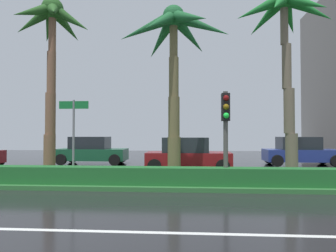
% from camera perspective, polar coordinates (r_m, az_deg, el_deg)
% --- Properties ---
extents(ground_plane, '(90.00, 42.00, 0.10)m').
position_cam_1_polar(ground_plane, '(13.46, -11.23, -9.82)').
color(ground_plane, black).
extents(near_lane_divider_stripe, '(81.00, 0.14, 0.01)m').
position_cam_1_polar(near_lane_divider_stripe, '(7.08, -27.08, -16.96)').
color(near_lane_divider_stripe, white).
rests_on(near_lane_divider_stripe, ground_plane).
extents(median_strip, '(85.50, 4.00, 0.15)m').
position_cam_1_polar(median_strip, '(12.49, -12.46, -9.89)').
color(median_strip, '#2D6B33').
rests_on(median_strip, ground_plane).
extents(median_hedge, '(76.50, 0.70, 0.60)m').
position_cam_1_polar(median_hedge, '(11.12, -14.53, -8.98)').
color(median_hedge, '#1E6028').
rests_on(median_hedge, median_strip).
extents(palm_tree_centre_left, '(3.37, 3.38, 7.48)m').
position_cam_1_polar(palm_tree_centre_left, '(14.09, -21.15, 15.63)').
color(palm_tree_centre_left, brown).
rests_on(palm_tree_centre_left, median_strip).
extents(palm_tree_centre, '(4.74, 4.22, 7.06)m').
position_cam_1_polar(palm_tree_centre, '(12.84, 1.17, 15.55)').
color(palm_tree_centre, brown).
rests_on(palm_tree_centre, median_strip).
extents(palm_tree_centre_right, '(3.92, 3.65, 7.65)m').
position_cam_1_polar(palm_tree_centre_right, '(13.50, 21.23, 17.13)').
color(palm_tree_centre_right, brown).
rests_on(palm_tree_centre_right, median_strip).
extents(traffic_signal_median_right, '(0.28, 0.43, 3.23)m').
position_cam_1_polar(traffic_signal_median_right, '(10.64, 10.83, 1.06)').
color(traffic_signal_median_right, '#4C4C47').
rests_on(traffic_signal_median_right, median_strip).
extents(street_name_sign, '(1.10, 0.08, 3.00)m').
position_cam_1_polar(street_name_sign, '(11.59, -17.40, -0.58)').
color(street_name_sign, slate).
rests_on(street_name_sign, median_strip).
extents(car_in_traffic_second, '(4.30, 2.02, 1.72)m').
position_cam_1_polar(car_in_traffic_second, '(19.76, -14.22, -4.57)').
color(car_in_traffic_second, '#195133').
rests_on(car_in_traffic_second, ground_plane).
extents(car_in_traffic_third, '(4.30, 2.02, 1.72)m').
position_cam_1_polar(car_in_traffic_third, '(15.60, 3.70, -5.46)').
color(car_in_traffic_third, maroon).
rests_on(car_in_traffic_third, ground_plane).
extents(car_in_traffic_fourth, '(4.30, 2.02, 1.72)m').
position_cam_1_polar(car_in_traffic_fourth, '(20.08, 23.65, -4.44)').
color(car_in_traffic_fourth, navy).
rests_on(car_in_traffic_fourth, ground_plane).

